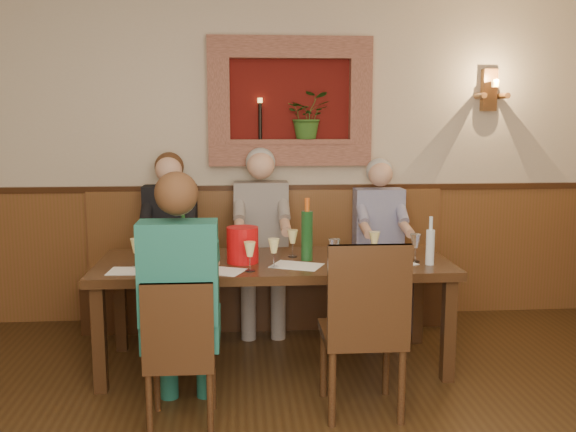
% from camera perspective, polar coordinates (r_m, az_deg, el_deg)
% --- Properties ---
extents(room_shell, '(6.04, 6.04, 2.82)m').
position_cam_1_polar(room_shell, '(2.47, 1.20, 12.56)').
color(room_shell, beige).
rests_on(room_shell, ground).
extents(wainscoting, '(6.02, 6.02, 1.15)m').
position_cam_1_polar(wainscoting, '(2.71, 1.11, -16.05)').
color(wainscoting, brown).
rests_on(wainscoting, ground).
extents(wall_niche, '(1.36, 0.30, 1.06)m').
position_cam_1_polar(wall_niche, '(5.42, 0.62, 9.66)').
color(wall_niche, '#57100C').
rests_on(wall_niche, ground).
extents(wall_sconce, '(0.25, 0.20, 0.35)m').
position_cam_1_polar(wall_sconce, '(5.79, 17.50, 10.56)').
color(wall_sconce, brown).
rests_on(wall_sconce, ground).
extents(dining_table, '(2.40, 0.90, 0.75)m').
position_cam_1_polar(dining_table, '(4.43, -1.24, -4.91)').
color(dining_table, black).
rests_on(dining_table, ground).
extents(bench, '(3.00, 0.45, 1.11)m').
position_cam_1_polar(bench, '(5.43, -1.81, -6.11)').
color(bench, '#381E0F').
rests_on(bench, ground).
extents(chair_near_left, '(0.39, 0.39, 0.86)m').
position_cam_1_polar(chair_near_left, '(3.77, -9.41, -14.38)').
color(chair_near_left, black).
rests_on(chair_near_left, ground).
extents(chair_near_right, '(0.47, 0.47, 1.04)m').
position_cam_1_polar(chair_near_right, '(3.88, 6.56, -12.78)').
color(chair_near_right, black).
rests_on(chair_near_right, ground).
extents(person_bench_left, '(0.43, 0.53, 1.44)m').
position_cam_1_polar(person_bench_left, '(5.29, -10.41, -3.65)').
color(person_bench_left, black).
rests_on(person_bench_left, ground).
extents(person_bench_mid, '(0.44, 0.54, 1.48)m').
position_cam_1_polar(person_bench_mid, '(5.26, -2.37, -3.40)').
color(person_bench_mid, '#5C5554').
rests_on(person_bench_mid, ground).
extents(person_bench_right, '(0.40, 0.50, 1.39)m').
position_cam_1_polar(person_bench_right, '(5.40, 8.18, -3.62)').
color(person_bench_right, navy).
rests_on(person_bench_right, ground).
extents(person_chair_front, '(0.43, 0.52, 1.44)m').
position_cam_1_polar(person_chair_front, '(3.71, -9.45, -9.03)').
color(person_chair_front, '#174D50').
rests_on(person_chair_front, ground).
extents(spittoon_bucket, '(0.25, 0.25, 0.24)m').
position_cam_1_polar(spittoon_bucket, '(4.34, -4.06, -2.57)').
color(spittoon_bucket, red).
rests_on(spittoon_bucket, dining_table).
extents(wine_bottle_green_a, '(0.08, 0.08, 0.43)m').
position_cam_1_polar(wine_bottle_green_a, '(4.39, 1.70, -1.65)').
color(wine_bottle_green_a, '#19471E').
rests_on(wine_bottle_green_a, dining_table).
extents(wine_bottle_green_b, '(0.08, 0.08, 0.35)m').
position_cam_1_polar(wine_bottle_green_b, '(4.40, -9.25, -2.23)').
color(wine_bottle_green_b, '#19471E').
rests_on(wine_bottle_green_b, dining_table).
extents(water_bottle, '(0.06, 0.06, 0.33)m').
position_cam_1_polar(water_bottle, '(4.37, 12.53, -2.60)').
color(water_bottle, silver).
rests_on(water_bottle, dining_table).
extents(tasting_sheet_a, '(0.33, 0.24, 0.00)m').
position_cam_1_polar(tasting_sheet_a, '(4.23, -13.58, -4.77)').
color(tasting_sheet_a, white).
rests_on(tasting_sheet_a, dining_table).
extents(tasting_sheet_b, '(0.38, 0.34, 0.00)m').
position_cam_1_polar(tasting_sheet_b, '(4.26, 0.78, -4.42)').
color(tasting_sheet_b, white).
rests_on(tasting_sheet_b, dining_table).
extents(tasting_sheet_c, '(0.36, 0.32, 0.00)m').
position_cam_1_polar(tasting_sheet_c, '(4.36, 9.21, -4.21)').
color(tasting_sheet_c, white).
rests_on(tasting_sheet_c, dining_table).
extents(tasting_sheet_d, '(0.36, 0.32, 0.00)m').
position_cam_1_polar(tasting_sheet_d, '(4.14, -6.10, -4.87)').
color(tasting_sheet_d, white).
rests_on(tasting_sheet_d, dining_table).
extents(wine_glass_0, '(0.08, 0.08, 0.19)m').
position_cam_1_polar(wine_glass_0, '(4.10, -3.41, -3.62)').
color(wine_glass_0, '#FFF398').
rests_on(wine_glass_0, dining_table).
extents(wine_glass_1, '(0.08, 0.08, 0.19)m').
position_cam_1_polar(wine_glass_1, '(4.31, -13.33, -3.21)').
color(wine_glass_1, '#FFF398').
rests_on(wine_glass_1, dining_table).
extents(wine_glass_2, '(0.08, 0.08, 0.19)m').
position_cam_1_polar(wine_glass_2, '(4.24, -8.65, -3.29)').
color(wine_glass_2, '#FFF398').
rests_on(wine_glass_2, dining_table).
extents(wine_glass_3, '(0.08, 0.08, 0.19)m').
position_cam_1_polar(wine_glass_3, '(4.19, 4.14, -3.35)').
color(wine_glass_3, white).
rests_on(wine_glass_3, dining_table).
extents(wine_glass_4, '(0.08, 0.08, 0.19)m').
position_cam_1_polar(wine_glass_4, '(4.46, -10.80, -2.74)').
color(wine_glass_4, white).
rests_on(wine_glass_4, dining_table).
extents(wine_glass_5, '(0.08, 0.08, 0.19)m').
position_cam_1_polar(wine_glass_5, '(4.44, 11.26, -2.80)').
color(wine_glass_5, white).
rests_on(wine_glass_5, dining_table).
extents(wine_glass_6, '(0.08, 0.08, 0.19)m').
position_cam_1_polar(wine_glass_6, '(4.20, -1.27, -3.31)').
color(wine_glass_6, '#FFF398').
rests_on(wine_glass_6, dining_table).
extents(wine_glass_7, '(0.08, 0.08, 0.19)m').
position_cam_1_polar(wine_glass_7, '(4.51, 0.41, -2.45)').
color(wine_glass_7, '#FFF398').
rests_on(wine_glass_7, dining_table).
extents(wine_glass_8, '(0.08, 0.08, 0.19)m').
position_cam_1_polar(wine_glass_8, '(4.47, -4.16, -2.56)').
color(wine_glass_8, white).
rests_on(wine_glass_8, dining_table).
extents(wine_glass_9, '(0.08, 0.08, 0.19)m').
position_cam_1_polar(wine_glass_9, '(4.48, 7.67, -2.61)').
color(wine_glass_9, '#FFF398').
rests_on(wine_glass_9, dining_table).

